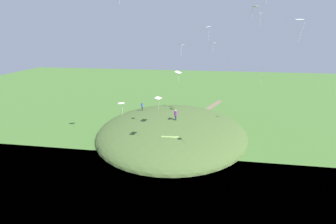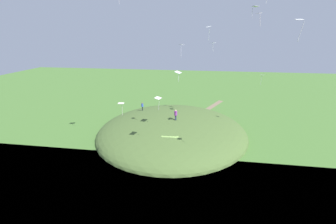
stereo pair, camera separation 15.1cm
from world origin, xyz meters
name	(u,v)px [view 1 (the left image)]	position (x,y,z in m)	size (l,w,h in m)	color
ground_plane	(171,149)	(0.00, 0.00, 0.00)	(160.00, 160.00, 0.00)	#446E2E
grass_hill	(172,132)	(6.18, 0.66, 0.00)	(27.69, 25.91, 5.86)	#48622E
dirt_path	(212,106)	(23.02, -6.87, 0.02)	(11.76, 1.20, 0.04)	#76654E
person_on_hilltop	(176,114)	(4.73, -0.14, 4.04)	(0.53, 0.53, 1.81)	#282D50
person_with_child	(142,106)	(10.47, 7.05, 3.38)	(0.41, 0.41, 1.60)	black
kite_0	(208,27)	(10.80, -4.80, 17.58)	(1.27, 1.09, 2.33)	white
kite_1	(178,72)	(-0.19, -0.98, 11.63)	(1.23, 0.97, 1.39)	white
kite_2	(255,7)	(2.54, -10.53, 19.86)	(1.07, 0.91, 1.41)	white
kite_3	(262,76)	(5.37, -13.19, 10.53)	(0.60, 0.71, 1.63)	white
kite_4	(300,22)	(-9.24, -12.09, 17.53)	(0.54, 0.66, 1.82)	white
kite_5	(158,99)	(-3.63, 1.14, 8.83)	(1.09, 0.87, 1.77)	white
kite_7	(213,43)	(9.04, -5.71, 15.09)	(1.07, 1.02, 1.47)	silver
kite_8	(181,46)	(-0.88, -1.40, 15.17)	(0.85, 0.83, 1.60)	white
kite_9	(259,14)	(-3.00, -10.02, 18.57)	(0.72, 0.64, 1.38)	silver
kite_11	(121,104)	(-6.93, 4.82, 8.91)	(0.54, 0.72, 1.51)	white
mooring_post	(139,152)	(-2.63, 4.31, 0.52)	(0.14, 0.14, 1.03)	brown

